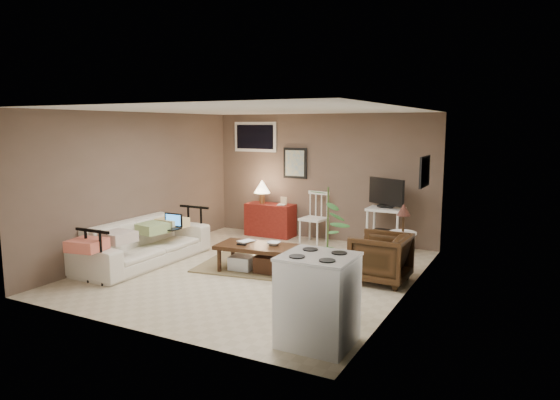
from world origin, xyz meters
The scene contains 20 objects.
floor centered at (0.00, 0.00, 0.00)m, with size 5.00×5.00×0.00m, color #C1B293.
art_back centered at (-0.55, 2.48, 1.45)m, with size 0.50×0.03×0.60m, color black.
art_right centered at (2.23, 1.05, 1.52)m, with size 0.03×0.60×0.45m, color black.
window centered at (-1.45, 2.48, 1.95)m, with size 0.96×0.03×0.60m, color silver.
rug centered at (0.18, 0.62, 0.01)m, with size 2.45×1.96×0.02m, color olive.
coffee_table centered at (0.03, -0.04, 0.25)m, with size 1.23×0.73×0.44m.
sofa centered at (-1.80, -0.44, 0.45)m, with size 2.32×0.68×0.91m, color white.
sofa_pillows centered at (-1.74, -0.70, 0.56)m, with size 0.44×2.20×0.16m, color beige, non-canonical shape.
sofa_end_rails centered at (-1.67, -0.44, 0.39)m, with size 0.62×2.31×0.78m, color black, non-canonical shape.
laptop centered at (-1.58, -0.04, 0.59)m, with size 0.36×0.26×0.24m.
red_console centered at (-1.00, 2.24, 0.39)m, with size 0.96×0.43×1.11m.
spindle_chair centered at (0.02, 2.13, 0.45)m, with size 0.47×0.47×0.95m.
tv_stand centered at (1.38, 2.10, 0.68)m, with size 0.70×0.49×1.28m.
side_table centered at (1.98, 0.88, 0.65)m, with size 0.40×0.40×1.06m.
armchair centered at (1.81, 0.37, 0.38)m, with size 0.74×0.69×0.76m, color #311C0D.
potted_plant centered at (1.55, -0.98, 0.80)m, with size 0.38×0.38×1.50m.
stove centered at (1.83, -1.89, 0.46)m, with size 0.71×0.66×0.93m.
bowl centered at (0.26, 0.07, 0.52)m, with size 0.20×0.05×0.20m, color #33200D.
book_table centered at (-0.29, 0.09, 0.54)m, with size 0.18×0.02×0.25m, color #33200D.
book_console centered at (-0.78, 2.18, 0.74)m, with size 0.15×0.02×0.20m, color #33200D.
Camera 1 is at (3.70, -6.29, 2.18)m, focal length 32.00 mm.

